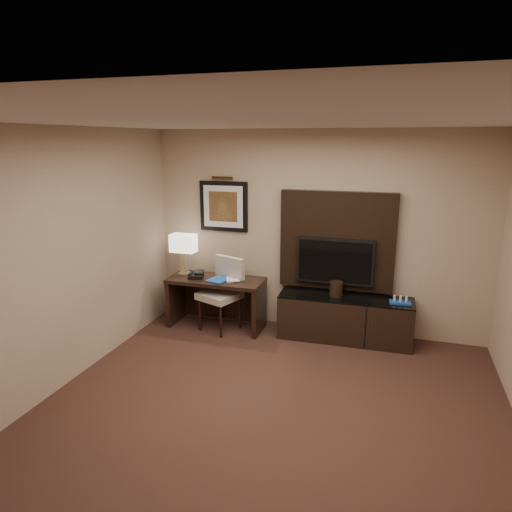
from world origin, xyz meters
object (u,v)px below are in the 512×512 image
at_px(ice_bucket, 336,289).
at_px(desk, 216,303).
at_px(tv, 335,261).
at_px(desk_chair, 220,295).
at_px(table_lamp, 184,253).
at_px(desk_phone, 196,275).
at_px(minibar_tray, 400,300).
at_px(credenza, 345,318).

bearing_deg(ice_bucket, desk, -176.24).
bearing_deg(tv, ice_bucket, -69.54).
distance_m(tv, desk_chair, 1.62).
distance_m(desk, ice_bucket, 1.67).
relative_size(desk, table_lamp, 2.14).
height_order(tv, desk_phone, tv).
height_order(desk, tv, tv).
bearing_deg(minibar_tray, desk_phone, -177.21).
xyz_separation_m(desk, ice_bucket, (1.64, 0.11, 0.33)).
xyz_separation_m(desk, table_lamp, (-0.52, 0.09, 0.66)).
bearing_deg(ice_bucket, credenza, -3.42).
bearing_deg(desk_phone, minibar_tray, -11.23).
height_order(ice_bucket, minibar_tray, ice_bucket).
bearing_deg(credenza, table_lamp, 178.74).
xyz_separation_m(table_lamp, ice_bucket, (2.16, 0.01, -0.33)).
height_order(table_lamp, minibar_tray, table_lamp).
xyz_separation_m(tv, ice_bucket, (0.05, -0.13, -0.34)).
distance_m(tv, desk_phone, 1.90).
bearing_deg(desk, credenza, 2.93).
relative_size(desk_chair, ice_bucket, 5.27).
bearing_deg(minibar_tray, ice_bucket, 177.43).
bearing_deg(desk, ice_bucket, 3.44).
bearing_deg(minibar_tray, credenza, 177.58).
bearing_deg(desk_phone, tv, -4.83).
relative_size(tv, ice_bucket, 5.19).
bearing_deg(desk_chair, table_lamp, -175.14).
height_order(credenza, ice_bucket, ice_bucket).
height_order(desk_phone, ice_bucket, desk_phone).
distance_m(credenza, ice_bucket, 0.41).
xyz_separation_m(ice_bucket, minibar_tray, (0.80, -0.04, -0.05)).
distance_m(desk, table_lamp, 0.85).
relative_size(ice_bucket, minibar_tray, 0.74).
height_order(credenza, desk_chair, desk_chair).
xyz_separation_m(credenza, desk_phone, (-2.03, -0.16, 0.46)).
distance_m(credenza, tv, 0.76).
height_order(credenza, desk_phone, desk_phone).
distance_m(tv, minibar_tray, 0.95).
relative_size(tv, table_lamp, 1.63).
height_order(desk_chair, minibar_tray, desk_chair).
bearing_deg(tv, minibar_tray, -11.24).
xyz_separation_m(table_lamp, minibar_tray, (2.95, -0.02, -0.38)).
relative_size(desk_phone, minibar_tray, 0.75).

